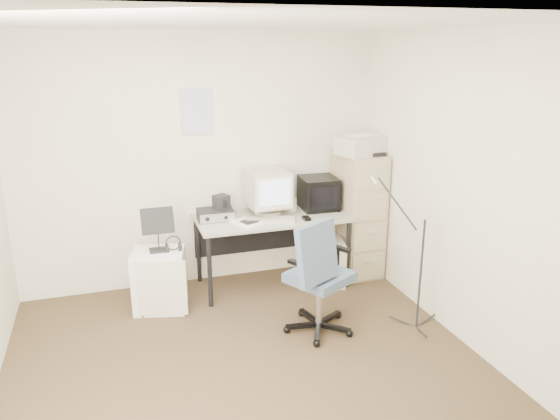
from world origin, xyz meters
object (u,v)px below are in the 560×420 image
object	(u,v)px
filing_cabinet	(357,214)
office_chair	(320,275)
side_cart	(160,280)
desk	(272,250)

from	to	relation	value
filing_cabinet	office_chair	size ratio (longest dim) A/B	1.25
filing_cabinet	side_cart	xyz separation A→B (m)	(-2.10, -0.23, -0.36)
desk	office_chair	bearing A→B (deg)	-84.54
filing_cabinet	desk	world-z (taller)	filing_cabinet
office_chair	side_cart	distance (m)	1.52
desk	office_chair	distance (m)	1.04
desk	side_cart	size ratio (longest dim) A/B	2.62
desk	office_chair	size ratio (longest dim) A/B	1.44
office_chair	desk	bearing A→B (deg)	66.36
filing_cabinet	side_cart	size ratio (longest dim) A/B	2.27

